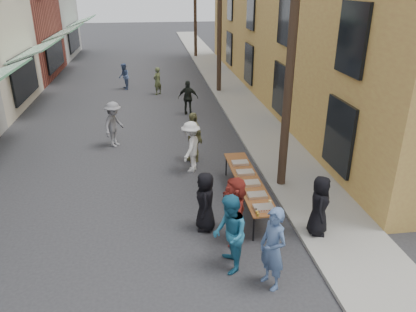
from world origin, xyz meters
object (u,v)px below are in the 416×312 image
object	(u,v)px
server	(319,206)
utility_pole_mid	(220,11)
catering_tray_sausage	(264,208)
guest_front_a	(205,202)
serving_table	(248,181)
utility_pole_far	(195,1)
utility_pole_near	(292,40)
guest_front_c	(230,234)

from	to	relation	value
server	utility_pole_mid	bearing A→B (deg)	22.04
catering_tray_sausage	guest_front_a	bearing A→B (deg)	160.79
catering_tray_sausage	serving_table	bearing A→B (deg)	90.00
utility_pole_far	serving_table	size ratio (longest dim) A/B	2.25
utility_pole_far	server	distance (m)	27.04
utility_pole_near	guest_front_a	size ratio (longest dim) A/B	5.61
utility_pole_mid	server	world-z (taller)	utility_pole_mid
utility_pole_far	guest_front_c	bearing A→B (deg)	-94.93
utility_pole_mid	serving_table	distance (m)	13.51
serving_table	utility_pole_far	bearing A→B (deg)	87.01
utility_pole_mid	utility_pole_far	distance (m)	12.00
serving_table	utility_pole_near	bearing A→B (deg)	34.70
utility_pole_mid	utility_pole_near	bearing A→B (deg)	-90.00
utility_pole_far	catering_tray_sausage	xyz separation A→B (m)	(-1.30, -26.55, -3.71)
serving_table	guest_front_a	distance (m)	1.82
utility_pole_mid	guest_front_c	size ratio (longest dim) A/B	4.88
guest_front_a	catering_tray_sausage	bearing A→B (deg)	76.68
serving_table	catering_tray_sausage	distance (m)	1.65
utility_pole_near	utility_pole_far	bearing A→B (deg)	90.00
catering_tray_sausage	guest_front_a	world-z (taller)	guest_front_a
utility_pole_near	catering_tray_sausage	xyz separation A→B (m)	(-1.30, -2.55, -3.71)
guest_front_a	guest_front_c	world-z (taller)	guest_front_c
utility_pole_mid	server	xyz separation A→B (m)	(0.05, -14.80, -3.61)
utility_pole_far	server	world-z (taller)	utility_pole_far
utility_pole_near	catering_tray_sausage	bearing A→B (deg)	-117.01
guest_front_c	utility_pole_mid	bearing A→B (deg)	172.87
guest_front_a	guest_front_c	xyz separation A→B (m)	(0.31, -1.69, 0.12)
guest_front_c	server	world-z (taller)	guest_front_c
utility_pole_far	guest_front_a	distance (m)	26.46
utility_pole_mid	utility_pole_far	size ratio (longest dim) A/B	1.00
serving_table	server	size ratio (longest dim) A/B	2.54
utility_pole_far	serving_table	bearing A→B (deg)	-92.99
utility_pole_near	utility_pole_far	size ratio (longest dim) A/B	1.00
guest_front_c	utility_pole_far	bearing A→B (deg)	176.58
utility_pole_mid	guest_front_c	distance (m)	16.33
catering_tray_sausage	server	bearing A→B (deg)	-10.41
utility_pole_near	server	xyz separation A→B (m)	(0.05, -2.80, -3.61)
utility_pole_near	server	size ratio (longest dim) A/B	5.72
utility_pole_near	catering_tray_sausage	world-z (taller)	utility_pole_near
guest_front_a	server	xyz separation A→B (m)	(2.75, -0.74, 0.08)
utility_pole_far	guest_front_c	xyz separation A→B (m)	(-2.39, -27.75, -3.58)
serving_table	guest_front_c	bearing A→B (deg)	-111.03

